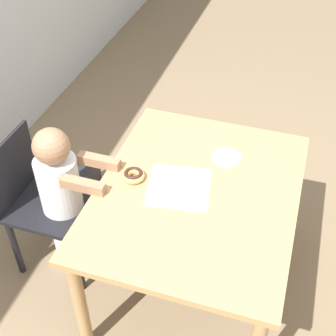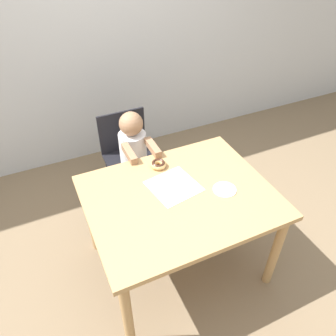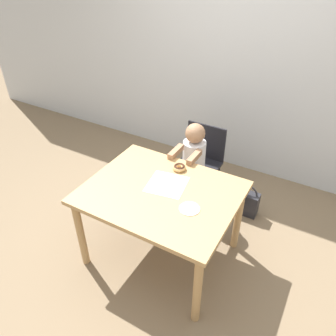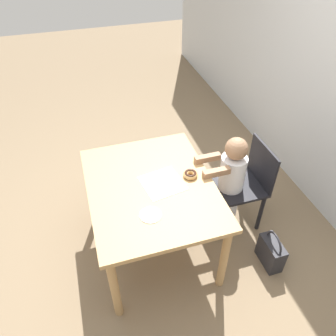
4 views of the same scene
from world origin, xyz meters
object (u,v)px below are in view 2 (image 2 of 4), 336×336
Objects in this scene: donut at (158,164)px; child_figure at (134,162)px; chair at (130,159)px; handbag at (181,168)px.

child_figure is at bearing 97.35° from donut.
child_figure is 8.61× the size of donut.
chair reaches higher than handbag.
chair is 0.13m from child_figure.
child_figure reaches higher than chair.
donut is (0.05, -0.50, 0.29)m from chair.
donut is 0.93m from handbag.
donut is at bearing -82.65° from child_figure.
donut is 0.31× the size of handbag.
handbag is at bearing 18.13° from child_figure.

